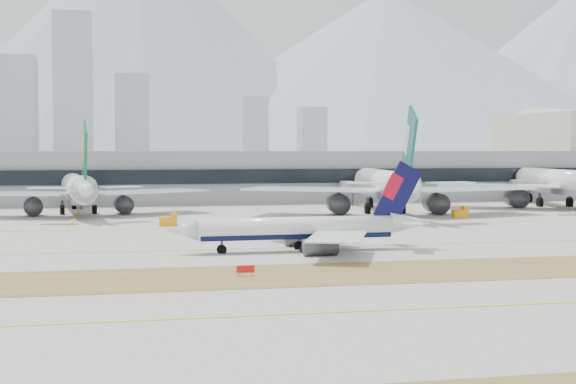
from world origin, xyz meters
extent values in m
plane|color=#A6A39B|center=(0.00, 0.00, 0.00)|extent=(3000.00, 3000.00, 0.00)
cube|color=brown|center=(0.00, -32.00, 0.02)|extent=(360.00, 18.00, 0.06)
cube|color=yellow|center=(0.00, -5.00, 0.03)|extent=(360.00, 0.45, 0.04)
cube|color=yellow|center=(0.00, -55.00, 0.03)|extent=(360.00, 0.45, 0.04)
cube|color=yellow|center=(0.00, 30.00, 0.03)|extent=(360.00, 0.45, 0.04)
cylinder|color=white|center=(-6.34, -9.60, 3.59)|extent=(29.87, 3.83, 3.26)
cube|color=black|center=(-6.34, -9.60, 2.69)|extent=(29.26, 3.33, 1.47)
cone|color=white|center=(-23.52, -9.92, 3.59)|extent=(4.62, 3.35, 3.26)
cone|color=white|center=(11.88, -9.25, 3.99)|extent=(6.69, 3.39, 3.26)
cube|color=white|center=(-2.67, -0.49, 3.10)|extent=(13.08, 17.67, 0.20)
cube|color=white|center=(10.55, -5.04, 4.24)|extent=(4.23, 5.26, 0.13)
cylinder|color=#3F4247|center=(-4.29, -3.53, 1.30)|extent=(5.01, 2.54, 2.44)
cube|color=#3F4247|center=(-4.29, -3.53, 2.28)|extent=(2.07, 0.28, 1.14)
cube|color=white|center=(-2.33, -18.56, 3.10)|extent=(12.61, 17.64, 0.20)
cube|color=white|center=(10.71, -13.51, 4.24)|extent=(4.10, 5.21, 0.13)
cylinder|color=#3F4247|center=(-4.06, -15.58, 1.30)|extent=(5.01, 2.54, 2.44)
cube|color=#3F4247|center=(-4.06, -15.58, 2.28)|extent=(2.07, 0.28, 1.14)
cube|color=#09093C|center=(9.81, -9.29, 8.54)|extent=(8.05, 0.45, 10.21)
cube|color=#B80C25|center=(8.98, -9.30, 9.64)|extent=(3.64, 0.43, 4.38)
cylinder|color=#3F4247|center=(-17.67, -9.81, 0.98)|extent=(0.39, 0.39, 1.96)
cylinder|color=black|center=(-17.67, -9.81, 0.57)|extent=(1.48, 0.60, 1.47)
cylinder|color=#3F4247|center=(-5.47, -11.70, 0.98)|extent=(0.39, 0.39, 1.96)
cylinder|color=black|center=(-5.47, -11.70, 0.57)|extent=(1.48, 0.60, 1.47)
cylinder|color=#3F4247|center=(-5.55, -7.46, 0.98)|extent=(0.39, 0.39, 1.96)
cylinder|color=black|center=(-5.55, -7.46, 0.57)|extent=(1.48, 0.60, 1.47)
cylinder|color=white|center=(-42.47, 70.68, 6.30)|extent=(10.70, 43.66, 5.73)
cube|color=slate|center=(-42.47, 70.68, 4.72)|extent=(9.74, 42.70, 2.58)
cone|color=white|center=(-45.36, 95.47, 6.30)|extent=(6.45, 7.23, 5.73)
cone|color=white|center=(-39.41, 44.41, 7.01)|extent=(6.80, 10.22, 5.73)
cube|color=white|center=(-26.38, 66.16, 5.44)|extent=(30.16, 24.23, 0.34)
cube|color=white|center=(-32.23, 47.06, 7.44)|extent=(9.04, 7.17, 0.23)
cylinder|color=#3F4247|center=(-31.83, 68.41, 2.29)|extent=(5.10, 7.66, 4.29)
cube|color=#3F4247|center=(-31.83, 68.41, 4.01)|extent=(0.77, 3.04, 2.00)
cube|color=white|center=(-57.09, 62.58, 5.44)|extent=(29.84, 19.42, 0.34)
cube|color=white|center=(-47.01, 45.34, 7.44)|extent=(8.69, 5.70, 0.23)
cylinder|color=#3F4247|center=(-52.31, 66.02, 2.29)|extent=(5.10, 7.66, 4.29)
cube|color=#3F4247|center=(-52.31, 66.02, 4.01)|extent=(0.77, 3.04, 2.00)
cube|color=#0D5D37|center=(-39.76, 47.39, 13.81)|extent=(1.90, 11.95, 15.36)
cube|color=#E1AE0D|center=(-39.90, 48.59, 15.48)|extent=(1.25, 5.43, 6.57)
cylinder|color=#3F4247|center=(-44.38, 87.02, 1.72)|extent=(0.69, 0.69, 3.44)
cylinder|color=black|center=(-44.38, 87.02, 1.00)|extent=(1.29, 2.68, 2.58)
cylinder|color=#3F4247|center=(-46.03, 69.06, 1.72)|extent=(0.69, 0.69, 3.44)
cylinder|color=black|center=(-46.03, 69.06, 1.00)|extent=(1.29, 2.68, 2.58)
cylinder|color=#3F4247|center=(-38.64, 69.92, 1.72)|extent=(0.69, 0.69, 3.44)
cylinder|color=black|center=(-38.64, 69.92, 1.00)|extent=(1.29, 2.68, 2.58)
cylinder|color=white|center=(30.09, 57.84, 7.19)|extent=(12.87, 49.87, 6.54)
cube|color=slate|center=(30.09, 57.84, 5.40)|extent=(11.77, 48.77, 2.94)
cone|color=white|center=(33.76, 86.10, 7.19)|extent=(7.46, 8.33, 6.54)
cone|color=white|center=(26.18, 27.87, 8.01)|extent=(7.90, 11.74, 6.54)
cube|color=white|center=(46.66, 48.36, 6.21)|extent=(34.00, 21.83, 0.39)
cube|color=white|center=(34.88, 28.82, 8.50)|extent=(9.88, 6.41, 0.26)
cylinder|color=#3F4247|center=(41.24, 52.36, 2.62)|extent=(5.93, 8.80, 4.91)
cube|color=#3F4247|center=(41.24, 52.36, 4.58)|extent=(0.93, 3.47, 2.29)
cube|color=white|center=(11.64, 52.92, 6.21)|extent=(34.41, 27.95, 0.39)
cube|color=white|center=(18.02, 31.01, 8.50)|extent=(10.33, 8.27, 0.26)
cylinder|color=#3F4247|center=(17.90, 55.40, 2.62)|extent=(5.93, 8.80, 4.91)
cube|color=#3F4247|center=(17.90, 55.40, 4.58)|extent=(0.93, 3.47, 2.29)
cube|color=#124F52|center=(26.63, 31.28, 15.78)|extent=(2.35, 13.64, 17.54)
cube|color=silver|center=(26.81, 32.64, 17.69)|extent=(1.51, 6.21, 7.51)
cylinder|color=#3F4247|center=(32.51, 76.47, 1.96)|extent=(0.78, 0.78, 3.92)
cylinder|color=black|center=(32.51, 76.47, 1.14)|extent=(1.51, 3.07, 2.94)
cylinder|color=#3F4247|center=(25.69, 57.02, 1.96)|extent=(0.78, 0.78, 3.92)
cylinder|color=black|center=(25.69, 57.02, 1.14)|extent=(1.51, 3.07, 2.94)
cylinder|color=#3F4247|center=(34.12, 55.92, 1.96)|extent=(0.78, 0.78, 3.92)
cylinder|color=black|center=(34.12, 55.92, 1.14)|extent=(1.51, 3.07, 2.94)
cylinder|color=white|center=(82.58, 70.98, 6.97)|extent=(13.49, 48.30, 6.34)
cube|color=slate|center=(82.58, 70.98, 5.23)|extent=(12.41, 47.21, 2.85)
cone|color=white|center=(86.75, 98.27, 6.97)|extent=(7.37, 8.19, 6.34)
cube|color=white|center=(64.61, 66.61, 6.02)|extent=(33.26, 27.50, 0.38)
cube|color=white|center=(70.32, 45.26, 8.24)|extent=(10.02, 8.14, 0.25)
cylinder|color=#3F4247|center=(70.72, 68.88, 2.53)|extent=(5.90, 8.61, 4.75)
cube|color=#3F4247|center=(70.72, 68.88, 4.43)|extent=(0.97, 3.36, 2.22)
cylinder|color=#3F4247|center=(85.33, 88.97, 1.90)|extent=(0.76, 0.76, 3.80)
cylinder|color=black|center=(85.33, 88.97, 1.11)|extent=(1.53, 2.99, 2.85)
cylinder|color=#3F4247|center=(78.31, 70.29, 1.90)|extent=(0.76, 0.76, 3.80)
cylinder|color=black|center=(78.31, 70.29, 1.11)|extent=(1.53, 2.99, 2.85)
cylinder|color=#3F4247|center=(86.45, 69.04, 1.90)|extent=(0.76, 0.76, 3.80)
cylinder|color=black|center=(86.45, 69.04, 1.11)|extent=(1.53, 2.99, 2.85)
cube|color=gray|center=(0.00, 115.00, 7.50)|extent=(280.00, 42.00, 15.00)
cube|color=black|center=(0.00, 93.50, 7.95)|extent=(280.00, 1.20, 4.00)
cube|color=beige|center=(110.00, 135.00, 14.10)|extent=(2.00, 57.00, 27.90)
cube|color=red|center=(-17.47, -32.00, 0.90)|extent=(2.20, 0.15, 0.90)
cylinder|color=orange|center=(-18.27, -32.00, 0.25)|extent=(0.10, 0.10, 0.50)
cylinder|color=orange|center=(-16.67, -32.00, 0.25)|extent=(0.10, 0.10, 0.50)
cube|color=#FF9B0D|center=(42.70, 41.67, 0.90)|extent=(3.50, 2.00, 1.80)
cube|color=#FF9B0D|center=(43.90, 41.67, 2.10)|extent=(1.20, 1.80, 1.00)
cylinder|color=black|center=(41.50, 40.87, 0.35)|extent=(0.70, 0.30, 0.70)
cylinder|color=black|center=(41.50, 42.47, 0.35)|extent=(0.70, 0.30, 0.70)
cylinder|color=black|center=(43.90, 40.87, 0.35)|extent=(0.70, 0.30, 0.70)
cylinder|color=black|center=(43.90, 42.47, 0.35)|extent=(0.70, 0.30, 0.70)
cube|color=#FF9B0D|center=(-23.06, 35.20, 0.90)|extent=(3.50, 2.00, 1.80)
cube|color=#FF9B0D|center=(-21.86, 35.20, 2.10)|extent=(1.20, 1.80, 1.00)
cylinder|color=black|center=(-24.26, 34.40, 0.35)|extent=(0.70, 0.30, 0.70)
cylinder|color=black|center=(-24.26, 36.00, 0.35)|extent=(0.70, 0.30, 0.70)
cylinder|color=black|center=(-21.86, 34.40, 0.35)|extent=(0.70, 0.30, 0.70)
cylinder|color=black|center=(-21.86, 36.00, 0.35)|extent=(0.70, 0.30, 0.70)
cube|color=#A2AAB8|center=(-105.00, 455.00, 40.00)|extent=(30.00, 27.00, 80.00)
cube|color=#A2AAB8|center=(-65.00, 450.00, 55.00)|extent=(26.00, 23.40, 110.00)
cube|color=#A2AAB8|center=(-25.00, 465.00, 35.00)|extent=(24.00, 21.60, 70.00)
cube|color=#A2AAB8|center=(65.00, 470.00, 27.50)|extent=(20.00, 18.00, 55.00)
cube|color=#A2AAB8|center=(110.00, 470.00, 24.00)|extent=(20.00, 18.00, 48.00)
cone|color=#9EA8B7|center=(0.00, 1400.00, 211.50)|extent=(900.00, 900.00, 470.00)
cone|color=#9EA8B7|center=(480.00, 1390.00, 157.50)|extent=(1120.00, 1120.00, 350.00)
camera|label=1|loc=(-31.88, -127.17, 15.27)|focal=50.00mm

